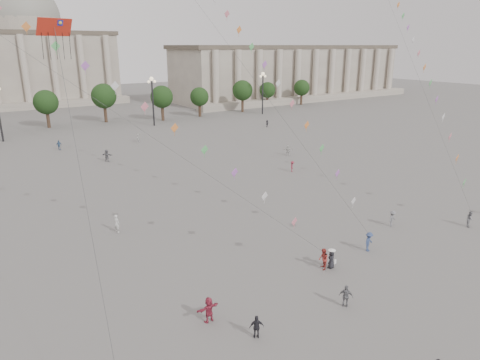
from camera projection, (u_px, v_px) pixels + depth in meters
ground at (335, 285)px, 31.93m from camera, size 360.00×360.00×0.00m
hall_east at (292, 72)px, 143.56m from camera, size 84.00×26.22×17.20m
hall_central at (29, 55)px, 130.29m from camera, size 48.30×34.30×35.50m
tree_row at (73, 102)px, 92.26m from camera, size 137.12×5.12×8.00m
lamp_post_mid_east at (152, 92)px, 93.24m from camera, size 2.00×0.90×10.65m
lamp_post_far_east at (263, 85)px, 109.07m from camera, size 2.00×0.90×10.65m
person_crowd_0 at (59, 145)px, 72.85m from camera, size 1.04×0.60×1.67m
person_crowd_4 at (138, 138)px, 78.93m from camera, size 1.28×1.35×1.52m
person_crowd_6 at (392, 219)px, 42.06m from camera, size 1.17×0.86×1.63m
person_crowd_7 at (288, 150)px, 69.36m from camera, size 1.47×1.39×1.65m
person_crowd_8 at (292, 166)px, 60.37m from camera, size 1.05×1.13×1.53m
person_crowd_9 at (267, 124)px, 93.58m from camera, size 1.31×1.26×1.49m
person_crowd_12 at (107, 156)px, 65.65m from camera, size 1.55×1.66×1.86m
person_crowd_13 at (117, 223)px, 40.72m from camera, size 0.62×0.75×1.79m
tourist_1 at (257, 327)px, 25.95m from camera, size 0.97×0.74×1.53m
tourist_2 at (209, 310)px, 27.47m from camera, size 1.65×0.62×1.74m
tourist_3 at (346, 296)px, 29.04m from camera, size 0.89×1.00×1.63m
kite_flyer_0 at (323, 259)px, 33.92m from camera, size 1.02×1.08×1.77m
kite_flyer_1 at (369, 242)px, 36.95m from camera, size 1.28×0.99×1.75m
kite_flyer_2 at (470, 219)px, 42.00m from camera, size 0.98×0.91×1.60m
hat_person at (332, 259)px, 34.13m from camera, size 0.87×0.71×1.69m
dragon_kite at (56, 43)px, 25.87m from camera, size 2.48×9.53×24.48m
kite_train_east at (396, 5)px, 57.83m from camera, size 22.29×37.79×58.68m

